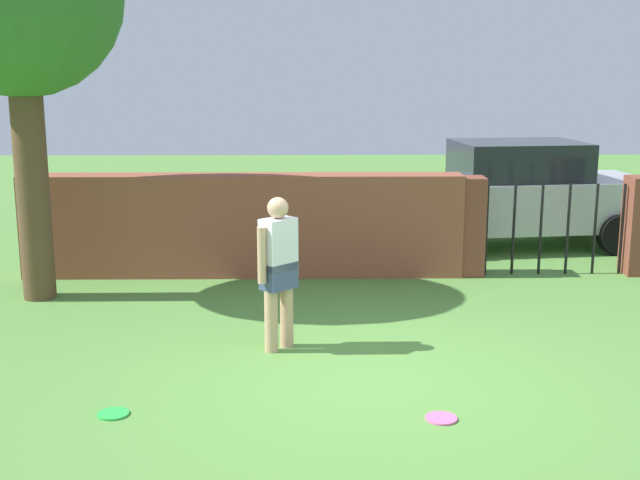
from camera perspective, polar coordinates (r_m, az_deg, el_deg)
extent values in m
plane|color=#568C3D|center=(7.93, 3.40, -9.76)|extent=(40.00, 40.00, 0.00)
cube|color=brown|center=(11.68, -5.35, 1.02)|extent=(6.16, 0.50, 1.44)
cylinder|color=brown|center=(10.95, -19.27, 4.05)|extent=(0.41, 0.41, 3.10)
cylinder|color=tan|center=(8.60, -3.40, -5.00)|extent=(0.14, 0.14, 0.85)
cylinder|color=tan|center=(8.74, -2.32, -4.71)|extent=(0.14, 0.14, 0.85)
cube|color=#3F4C72|center=(8.57, -2.88, -2.45)|extent=(0.41, 0.41, 0.28)
cube|color=silver|center=(8.49, -2.90, -0.33)|extent=(0.41, 0.41, 0.55)
sphere|color=tan|center=(8.42, -2.93, 2.23)|extent=(0.22, 0.22, 0.22)
cylinder|color=tan|center=(8.36, -4.04, -1.06)|extent=(0.09, 0.09, 0.58)
cylinder|color=tan|center=(8.66, -1.79, -0.59)|extent=(0.09, 0.09, 0.58)
cube|color=brown|center=(11.86, 10.15, 0.95)|extent=(0.44, 0.44, 1.40)
cylinder|color=black|center=(11.93, 11.42, 0.72)|extent=(0.04, 0.04, 1.30)
cylinder|color=black|center=(12.02, 13.22, 0.72)|extent=(0.04, 0.04, 1.30)
cylinder|color=black|center=(12.11, 14.99, 0.72)|extent=(0.04, 0.04, 1.30)
cylinder|color=black|center=(12.22, 16.73, 0.71)|extent=(0.04, 0.04, 1.30)
cylinder|color=black|center=(12.35, 18.44, 0.71)|extent=(0.04, 0.04, 1.30)
cylinder|color=black|center=(12.48, 20.12, 0.71)|extent=(0.04, 0.04, 1.30)
cube|color=#B7B7BC|center=(13.93, 13.40, 2.53)|extent=(4.37, 2.19, 0.80)
cube|color=#1E2328|center=(13.84, 13.55, 5.39)|extent=(2.17, 1.73, 0.60)
cylinder|color=black|center=(15.30, 16.98, 1.64)|extent=(0.66, 0.30, 0.64)
cylinder|color=black|center=(13.80, 19.88, 0.36)|extent=(0.66, 0.30, 0.64)
cylinder|color=black|center=(14.38, 7.03, 1.44)|extent=(0.66, 0.30, 0.64)
cylinder|color=black|center=(12.78, 8.95, 0.04)|extent=(0.66, 0.30, 0.64)
cylinder|color=pink|center=(7.21, 8.37, -12.08)|extent=(0.27, 0.27, 0.02)
cylinder|color=green|center=(7.44, -14.08, -11.55)|extent=(0.27, 0.27, 0.02)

